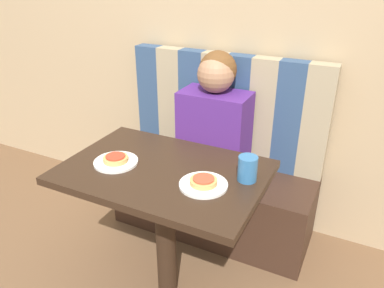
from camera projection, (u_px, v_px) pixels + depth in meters
wall_back at (236, 18)px, 2.15m from camera, size 7.00×0.05×2.60m
booth_seat at (212, 199)px, 2.39m from camera, size 1.23×0.45×0.44m
booth_backrest at (226, 108)px, 2.29m from camera, size 1.23×0.09×0.67m
dining_table at (164, 190)px, 1.74m from camera, size 0.91×0.63×0.74m
person at (215, 116)px, 2.15m from camera, size 0.40×0.24×0.72m
plate_left at (116, 162)px, 1.74m from camera, size 0.20×0.20×0.01m
plate_right at (203, 185)px, 1.56m from camera, size 0.20×0.20×0.01m
pizza_left at (116, 158)px, 1.73m from camera, size 0.11×0.11×0.03m
pizza_right at (203, 181)px, 1.55m from camera, size 0.11×0.11×0.03m
drinking_cup at (248, 169)px, 1.58m from camera, size 0.08×0.08×0.11m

